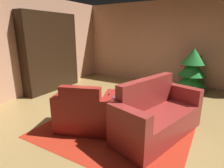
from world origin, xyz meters
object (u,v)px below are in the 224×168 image
coffee_table (117,106)px  decorated_tree (192,70)px  bottle_on_table (109,102)px  couch_red (157,117)px  armchair_red (86,113)px  bookshelf_unit (54,54)px  book_stack_on_table (116,100)px

coffee_table → decorated_tree: (0.87, 3.06, 0.24)m
bottle_on_table → couch_red: bearing=21.5°
armchair_red → bottle_on_table: bearing=22.7°
coffee_table → decorated_tree: size_ratio=0.54×
coffee_table → armchair_red: bearing=-143.3°
bottle_on_table → decorated_tree: 3.37m
armchair_red → bottle_on_table: armchair_red is taller
bookshelf_unit → couch_red: bearing=-17.1°
bookshelf_unit → book_stack_on_table: 3.13m
couch_red → book_stack_on_table: (-0.74, -0.12, 0.20)m
book_stack_on_table → bottle_on_table: bearing=-101.9°
bookshelf_unit → decorated_tree: size_ratio=1.78×
bookshelf_unit → bottle_on_table: bookshelf_unit is taller
couch_red → coffee_table: couch_red is taller
coffee_table → bottle_on_table: 0.24m
bottle_on_table → coffee_table: bearing=70.2°
armchair_red → book_stack_on_table: 0.60m
bookshelf_unit → armchair_red: size_ratio=1.91×
bookshelf_unit → armchair_red: (2.39, -1.57, -0.76)m
book_stack_on_table → bottle_on_table: size_ratio=0.87×
bookshelf_unit → couch_red: (3.57, -1.10, -0.75)m
couch_red → bottle_on_table: size_ratio=7.67×
armchair_red → book_stack_on_table: bearing=38.6°
armchair_red → book_stack_on_table: armchair_red is taller
couch_red → bottle_on_table: bearing=-158.5°
book_stack_on_table → decorated_tree: bearing=73.6°
coffee_table → bottle_on_table: bearing=-109.8°
decorated_tree → coffee_table: bearing=-105.9°
bookshelf_unit → bottle_on_table: bearing=-26.7°
coffee_table → decorated_tree: decorated_tree is taller
couch_red → bottle_on_table: (-0.78, -0.31, 0.23)m
book_stack_on_table → decorated_tree: size_ratio=0.17×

